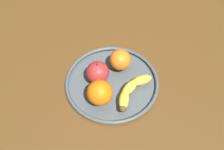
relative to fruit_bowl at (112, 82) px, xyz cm
name	(u,v)px	position (x,y,z in cm)	size (l,w,h in cm)	color
ground_plane	(112,87)	(0.00, 0.00, -2.92)	(154.13, 154.13, 4.00)	brown
fruit_bowl	(112,82)	(0.00, 0.00, 0.00)	(30.54, 30.54, 1.80)	#4C565B
banana	(131,90)	(-2.14, 7.26, 2.40)	(16.20, 8.52, 3.03)	yellow
apple	(98,72)	(3.29, -3.13, 4.49)	(7.20, 7.20, 8.00)	#BA2D2F
orange_center	(120,60)	(-5.63, -3.16, 4.40)	(7.03, 7.03, 7.03)	orange
orange_back_right	(100,93)	(7.13, 3.68, 4.78)	(7.79, 7.79, 7.79)	orange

